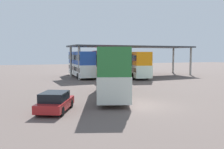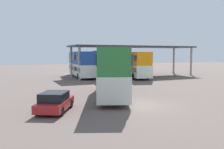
{
  "view_description": "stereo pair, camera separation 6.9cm",
  "coord_description": "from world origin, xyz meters",
  "px_view_note": "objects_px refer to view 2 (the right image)",
  "views": [
    {
      "loc": [
        -7.83,
        -16.09,
        3.92
      ],
      "look_at": [
        -0.99,
        4.21,
        2.0
      ],
      "focal_mm": 37.95,
      "sensor_mm": 36.0,
      "label": 1
    },
    {
      "loc": [
        -7.77,
        -16.11,
        3.92
      ],
      "look_at": [
        -0.99,
        4.21,
        2.0
      ],
      "focal_mm": 37.95,
      "sensor_mm": 36.0,
      "label": 2
    }
  ],
  "objects_px": {
    "double_decker_main": "(112,70)",
    "parked_hatchback": "(55,102)",
    "double_decker_mid_row": "(105,63)",
    "double_decker_far_right": "(135,63)",
    "double_decker_near_canopy": "(81,63)"
  },
  "relations": [
    {
      "from": "parked_hatchback",
      "to": "double_decker_far_right",
      "type": "height_order",
      "value": "double_decker_far_right"
    },
    {
      "from": "double_decker_near_canopy",
      "to": "double_decker_far_right",
      "type": "relative_size",
      "value": 1.0
    },
    {
      "from": "double_decker_far_right",
      "to": "double_decker_near_canopy",
      "type": "bearing_deg",
      "value": 77.49
    },
    {
      "from": "double_decker_mid_row",
      "to": "parked_hatchback",
      "type": "bearing_deg",
      "value": 159.38
    },
    {
      "from": "parked_hatchback",
      "to": "double_decker_near_canopy",
      "type": "bearing_deg",
      "value": 7.5
    },
    {
      "from": "parked_hatchback",
      "to": "double_decker_mid_row",
      "type": "distance_m",
      "value": 22.77
    },
    {
      "from": "double_decker_main",
      "to": "double_decker_mid_row",
      "type": "height_order",
      "value": "double_decker_mid_row"
    },
    {
      "from": "double_decker_main",
      "to": "double_decker_mid_row",
      "type": "bearing_deg",
      "value": 2.14
    },
    {
      "from": "double_decker_main",
      "to": "double_decker_far_right",
      "type": "height_order",
      "value": "double_decker_main"
    },
    {
      "from": "double_decker_near_canopy",
      "to": "double_decker_far_right",
      "type": "height_order",
      "value": "double_decker_near_canopy"
    },
    {
      "from": "parked_hatchback",
      "to": "double_decker_far_right",
      "type": "xyz_separation_m",
      "value": [
        14.47,
        19.43,
        1.6
      ]
    },
    {
      "from": "double_decker_main",
      "to": "parked_hatchback",
      "type": "distance_m",
      "value": 7.13
    },
    {
      "from": "double_decker_main",
      "to": "double_decker_near_canopy",
      "type": "bearing_deg",
      "value": 14.55
    },
    {
      "from": "parked_hatchback",
      "to": "double_decker_mid_row",
      "type": "relative_size",
      "value": 0.37
    },
    {
      "from": "parked_hatchback",
      "to": "double_decker_mid_row",
      "type": "xyz_separation_m",
      "value": [
        9.75,
        20.5,
        1.72
      ]
    }
  ]
}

